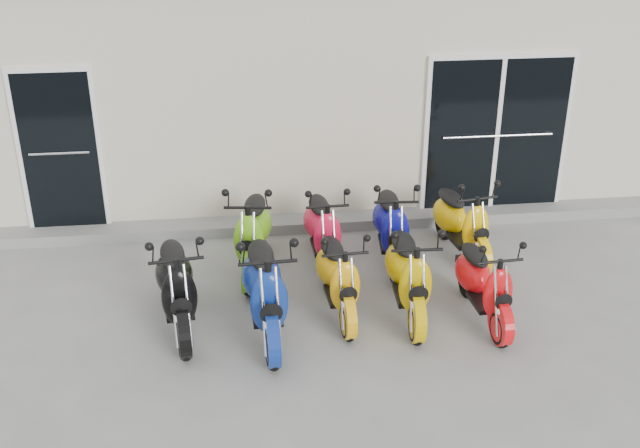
{
  "coord_description": "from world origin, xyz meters",
  "views": [
    {
      "loc": [
        -0.96,
        -7.83,
        4.93
      ],
      "look_at": [
        0.0,
        0.6,
        0.75
      ],
      "focal_mm": 45.0,
      "sensor_mm": 36.0,
      "label": 1
    }
  ],
  "objects_px": {
    "scooter_front_orange_a": "(338,268)",
    "scooter_back_red": "(323,221)",
    "scooter_front_blue": "(265,278)",
    "scooter_back_green": "(252,223)",
    "scooter_front_orange_b": "(409,265)",
    "scooter_front_red": "(485,274)",
    "scooter_front_black": "(176,276)",
    "scooter_back_blue": "(391,217)",
    "scooter_back_yellow": "(462,214)"
  },
  "relations": [
    {
      "from": "scooter_front_orange_a",
      "to": "scooter_back_red",
      "type": "xyz_separation_m",
      "value": [
        -0.04,
        1.17,
        0.01
      ]
    },
    {
      "from": "scooter_front_blue",
      "to": "scooter_back_green",
      "type": "relative_size",
      "value": 1.07
    },
    {
      "from": "scooter_front_orange_b",
      "to": "scooter_front_red",
      "type": "height_order",
      "value": "scooter_front_orange_b"
    },
    {
      "from": "scooter_front_blue",
      "to": "scooter_back_red",
      "type": "relative_size",
      "value": 1.15
    },
    {
      "from": "scooter_front_black",
      "to": "scooter_front_blue",
      "type": "relative_size",
      "value": 0.95
    },
    {
      "from": "scooter_front_orange_b",
      "to": "scooter_back_red",
      "type": "height_order",
      "value": "scooter_front_orange_b"
    },
    {
      "from": "scooter_front_black",
      "to": "scooter_back_red",
      "type": "height_order",
      "value": "scooter_front_black"
    },
    {
      "from": "scooter_front_orange_b",
      "to": "scooter_back_red",
      "type": "xyz_separation_m",
      "value": [
        -0.81,
        1.27,
        -0.03
      ]
    },
    {
      "from": "scooter_back_red",
      "to": "scooter_back_green",
      "type": "bearing_deg",
      "value": -177.95
    },
    {
      "from": "scooter_back_red",
      "to": "scooter_back_blue",
      "type": "height_order",
      "value": "scooter_back_blue"
    },
    {
      "from": "scooter_front_black",
      "to": "scooter_back_red",
      "type": "distance_m",
      "value": 2.14
    },
    {
      "from": "scooter_front_black",
      "to": "scooter_front_blue",
      "type": "bearing_deg",
      "value": -21.15
    },
    {
      "from": "scooter_back_green",
      "to": "scooter_back_yellow",
      "type": "height_order",
      "value": "scooter_back_green"
    },
    {
      "from": "scooter_back_red",
      "to": "scooter_back_blue",
      "type": "relative_size",
      "value": 0.97
    },
    {
      "from": "scooter_front_blue",
      "to": "scooter_back_blue",
      "type": "height_order",
      "value": "scooter_front_blue"
    },
    {
      "from": "scooter_front_blue",
      "to": "scooter_back_blue",
      "type": "distance_m",
      "value": 2.2
    },
    {
      "from": "scooter_front_black",
      "to": "scooter_front_red",
      "type": "height_order",
      "value": "scooter_front_black"
    },
    {
      "from": "scooter_front_orange_a",
      "to": "scooter_front_red",
      "type": "height_order",
      "value": "scooter_front_orange_a"
    },
    {
      "from": "scooter_front_black",
      "to": "scooter_front_orange_a",
      "type": "xyz_separation_m",
      "value": [
        1.77,
        0.09,
        -0.06
      ]
    },
    {
      "from": "scooter_front_blue",
      "to": "scooter_back_yellow",
      "type": "relative_size",
      "value": 1.14
    },
    {
      "from": "scooter_front_blue",
      "to": "scooter_back_green",
      "type": "bearing_deg",
      "value": 90.25
    },
    {
      "from": "scooter_front_black",
      "to": "scooter_back_green",
      "type": "distance_m",
      "value": 1.47
    },
    {
      "from": "scooter_back_blue",
      "to": "scooter_back_yellow",
      "type": "xyz_separation_m",
      "value": [
        0.91,
        0.02,
        -0.01
      ]
    },
    {
      "from": "scooter_front_orange_a",
      "to": "scooter_back_red",
      "type": "relative_size",
      "value": 0.98
    },
    {
      "from": "scooter_back_red",
      "to": "scooter_back_yellow",
      "type": "height_order",
      "value": "scooter_back_yellow"
    },
    {
      "from": "scooter_front_blue",
      "to": "scooter_back_yellow",
      "type": "bearing_deg",
      "value": 27.08
    },
    {
      "from": "scooter_front_orange_a",
      "to": "scooter_back_blue",
      "type": "xyz_separation_m",
      "value": [
        0.82,
        1.14,
        0.03
      ]
    },
    {
      "from": "scooter_front_blue",
      "to": "scooter_front_orange_b",
      "type": "bearing_deg",
      "value": 4.72
    },
    {
      "from": "scooter_front_blue",
      "to": "scooter_back_yellow",
      "type": "xyz_separation_m",
      "value": [
        2.56,
        1.48,
        -0.08
      ]
    },
    {
      "from": "scooter_back_blue",
      "to": "scooter_front_blue",
      "type": "bearing_deg",
      "value": -133.81
    },
    {
      "from": "scooter_front_black",
      "to": "scooter_back_blue",
      "type": "relative_size",
      "value": 1.06
    },
    {
      "from": "scooter_front_orange_a",
      "to": "scooter_back_blue",
      "type": "height_order",
      "value": "scooter_back_blue"
    },
    {
      "from": "scooter_front_blue",
      "to": "scooter_front_red",
      "type": "relative_size",
      "value": 1.2
    },
    {
      "from": "scooter_front_orange_a",
      "to": "scooter_back_green",
      "type": "bearing_deg",
      "value": 125.59
    },
    {
      "from": "scooter_front_blue",
      "to": "scooter_front_orange_b",
      "type": "distance_m",
      "value": 1.62
    },
    {
      "from": "scooter_front_red",
      "to": "scooter_back_green",
      "type": "xyz_separation_m",
      "value": [
        -2.49,
        1.41,
        0.07
      ]
    },
    {
      "from": "scooter_front_black",
      "to": "scooter_back_blue",
      "type": "distance_m",
      "value": 2.87
    },
    {
      "from": "scooter_front_orange_b",
      "to": "scooter_front_orange_a",
      "type": "bearing_deg",
      "value": 174.95
    },
    {
      "from": "scooter_front_black",
      "to": "scooter_front_red",
      "type": "bearing_deg",
      "value": -11.35
    },
    {
      "from": "scooter_front_black",
      "to": "scooter_front_orange_b",
      "type": "xyz_separation_m",
      "value": [
        2.54,
        -0.01,
        -0.02
      ]
    },
    {
      "from": "scooter_front_red",
      "to": "scooter_front_blue",
      "type": "bearing_deg",
      "value": 176.12
    },
    {
      "from": "scooter_front_blue",
      "to": "scooter_back_green",
      "type": "distance_m",
      "value": 1.43
    },
    {
      "from": "scooter_front_orange_a",
      "to": "scooter_front_black",
      "type": "bearing_deg",
      "value": 179.21
    },
    {
      "from": "scooter_front_blue",
      "to": "scooter_back_blue",
      "type": "bearing_deg",
      "value": 38.59
    },
    {
      "from": "scooter_front_black",
      "to": "scooter_front_blue",
      "type": "distance_m",
      "value": 0.97
    },
    {
      "from": "scooter_front_blue",
      "to": "scooter_back_red",
      "type": "height_order",
      "value": "scooter_front_blue"
    },
    {
      "from": "scooter_back_blue",
      "to": "scooter_front_orange_a",
      "type": "bearing_deg",
      "value": -121.08
    },
    {
      "from": "scooter_back_red",
      "to": "scooter_back_blue",
      "type": "xyz_separation_m",
      "value": [
        0.86,
        -0.02,
        0.02
      ]
    },
    {
      "from": "scooter_front_orange_a",
      "to": "scooter_back_red",
      "type": "distance_m",
      "value": 1.17
    },
    {
      "from": "scooter_front_black",
      "to": "scooter_front_orange_b",
      "type": "height_order",
      "value": "scooter_front_black"
    }
  ]
}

